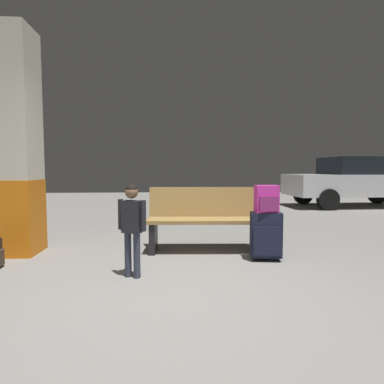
{
  "coord_description": "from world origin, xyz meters",
  "views": [
    {
      "loc": [
        -0.08,
        -2.74,
        1.14
      ],
      "look_at": [
        0.23,
        1.3,
        0.85
      ],
      "focal_mm": 29.5,
      "sensor_mm": 36.0,
      "label": 1
    }
  ],
  "objects_px": {
    "suitcase": "(266,235)",
    "bench": "(205,219)",
    "child": "(132,220)",
    "structural_pillar": "(14,144)",
    "parked_car_side": "(357,180)",
    "backpack_bright": "(267,199)"
  },
  "relations": [
    {
      "from": "suitcase",
      "to": "bench",
      "type": "bearing_deg",
      "value": 142.55
    },
    {
      "from": "bench",
      "to": "suitcase",
      "type": "bearing_deg",
      "value": -37.45
    },
    {
      "from": "bench",
      "to": "child",
      "type": "height_order",
      "value": "child"
    },
    {
      "from": "structural_pillar",
      "to": "bench",
      "type": "xyz_separation_m",
      "value": [
        2.56,
        -0.04,
        -1.04
      ]
    },
    {
      "from": "structural_pillar",
      "to": "parked_car_side",
      "type": "xyz_separation_m",
      "value": [
        7.84,
        4.88,
        -0.68
      ]
    },
    {
      "from": "structural_pillar",
      "to": "bench",
      "type": "distance_m",
      "value": 2.77
    },
    {
      "from": "structural_pillar",
      "to": "child",
      "type": "bearing_deg",
      "value": -33.13
    },
    {
      "from": "suitcase",
      "to": "backpack_bright",
      "type": "distance_m",
      "value": 0.45
    },
    {
      "from": "suitcase",
      "to": "child",
      "type": "distance_m",
      "value": 1.7
    },
    {
      "from": "child",
      "to": "parked_car_side",
      "type": "height_order",
      "value": "parked_car_side"
    },
    {
      "from": "child",
      "to": "parked_car_side",
      "type": "distance_m",
      "value": 8.59
    },
    {
      "from": "suitcase",
      "to": "parked_car_side",
      "type": "relative_size",
      "value": 0.15
    },
    {
      "from": "bench",
      "to": "backpack_bright",
      "type": "relative_size",
      "value": 4.8
    },
    {
      "from": "suitcase",
      "to": "parked_car_side",
      "type": "distance_m",
      "value": 7.14
    },
    {
      "from": "bench",
      "to": "suitcase",
      "type": "xyz_separation_m",
      "value": [
        0.7,
        -0.54,
        -0.12
      ]
    },
    {
      "from": "backpack_bright",
      "to": "child",
      "type": "height_order",
      "value": "child"
    },
    {
      "from": "backpack_bright",
      "to": "parked_car_side",
      "type": "xyz_separation_m",
      "value": [
        4.57,
        5.46,
        0.03
      ]
    },
    {
      "from": "structural_pillar",
      "to": "bench",
      "type": "height_order",
      "value": "structural_pillar"
    },
    {
      "from": "bench",
      "to": "suitcase",
      "type": "relative_size",
      "value": 2.7
    },
    {
      "from": "structural_pillar",
      "to": "backpack_bright",
      "type": "height_order",
      "value": "structural_pillar"
    },
    {
      "from": "structural_pillar",
      "to": "backpack_bright",
      "type": "distance_m",
      "value": 3.39
    },
    {
      "from": "backpack_bright",
      "to": "suitcase",
      "type": "bearing_deg",
      "value": 153.5
    }
  ]
}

